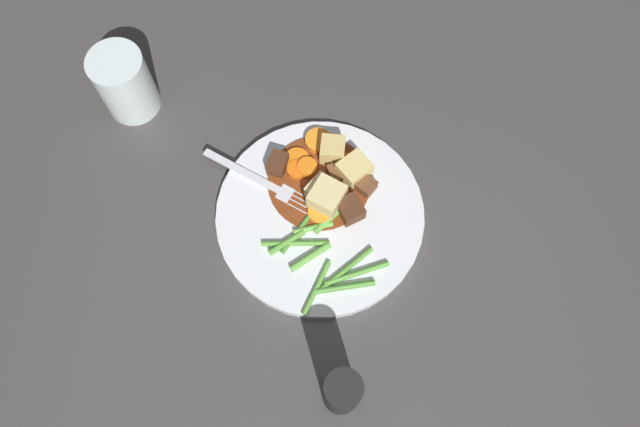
{
  "coord_description": "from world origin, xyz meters",
  "views": [
    {
      "loc": [
        -0.28,
        -0.03,
        0.77
      ],
      "look_at": [
        0.0,
        0.0,
        0.01
      ],
      "focal_mm": 35.15,
      "sensor_mm": 36.0,
      "label": 1
    }
  ],
  "objects_px": {
    "pepper_mill": "(342,392)",
    "meat_chunk_2": "(366,186)",
    "meat_chunk_1": "(278,164)",
    "dinner_plate": "(320,215)",
    "carrot_slice_4": "(297,170)",
    "potato_chunk_3": "(333,150)",
    "water_glass": "(125,83)",
    "meat_chunk_0": "(350,209)",
    "fork": "(265,183)",
    "potato_chunk_0": "(354,170)",
    "carrot_slice_3": "(317,212)",
    "potato_chunk_1": "(320,191)",
    "meat_chunk_3": "(338,173)",
    "carrot_slice_0": "(297,160)",
    "carrot_slice_2": "(318,141)",
    "potato_chunk_2": "(327,197)",
    "carrot_slice_1": "(307,168)",
    "carrot_slice_5": "(347,164)"
  },
  "relations": [
    {
      "from": "fork",
      "to": "pepper_mill",
      "type": "xyz_separation_m",
      "value": [
        -0.25,
        -0.13,
        0.04
      ]
    },
    {
      "from": "carrot_slice_3",
      "to": "meat_chunk_3",
      "type": "bearing_deg",
      "value": -20.99
    },
    {
      "from": "dinner_plate",
      "to": "carrot_slice_0",
      "type": "xyz_separation_m",
      "value": [
        0.07,
        0.04,
        0.01
      ]
    },
    {
      "from": "potato_chunk_0",
      "to": "potato_chunk_1",
      "type": "height_order",
      "value": "potato_chunk_0"
    },
    {
      "from": "pepper_mill",
      "to": "meat_chunk_3",
      "type": "bearing_deg",
      "value": 6.61
    },
    {
      "from": "dinner_plate",
      "to": "meat_chunk_0",
      "type": "distance_m",
      "value": 0.04
    },
    {
      "from": "pepper_mill",
      "to": "meat_chunk_2",
      "type": "bearing_deg",
      "value": -1.12
    },
    {
      "from": "dinner_plate",
      "to": "carrot_slice_1",
      "type": "bearing_deg",
      "value": 21.56
    },
    {
      "from": "carrot_slice_2",
      "to": "potato_chunk_0",
      "type": "bearing_deg",
      "value": -127.81
    },
    {
      "from": "carrot_slice_0",
      "to": "carrot_slice_1",
      "type": "relative_size",
      "value": 1.23
    },
    {
      "from": "carrot_slice_1",
      "to": "potato_chunk_0",
      "type": "xyz_separation_m",
      "value": [
        0.0,
        -0.06,
        0.01
      ]
    },
    {
      "from": "fork",
      "to": "water_glass",
      "type": "relative_size",
      "value": 1.66
    },
    {
      "from": "carrot_slice_2",
      "to": "meat_chunk_0",
      "type": "bearing_deg",
      "value": -151.24
    },
    {
      "from": "carrot_slice_2",
      "to": "fork",
      "type": "distance_m",
      "value": 0.09
    },
    {
      "from": "dinner_plate",
      "to": "carrot_slice_1",
      "type": "distance_m",
      "value": 0.07
    },
    {
      "from": "carrot_slice_4",
      "to": "meat_chunk_3",
      "type": "bearing_deg",
      "value": -89.57
    },
    {
      "from": "potato_chunk_0",
      "to": "meat_chunk_3",
      "type": "distance_m",
      "value": 0.02
    },
    {
      "from": "dinner_plate",
      "to": "carrot_slice_1",
      "type": "xyz_separation_m",
      "value": [
        0.06,
        0.02,
        0.01
      ]
    },
    {
      "from": "dinner_plate",
      "to": "potato_chunk_3",
      "type": "distance_m",
      "value": 0.09
    },
    {
      "from": "carrot_slice_0",
      "to": "carrot_slice_5",
      "type": "relative_size",
      "value": 1.12
    },
    {
      "from": "carrot_slice_0",
      "to": "water_glass",
      "type": "height_order",
      "value": "water_glass"
    },
    {
      "from": "carrot_slice_0",
      "to": "carrot_slice_2",
      "type": "distance_m",
      "value": 0.04
    },
    {
      "from": "potato_chunk_2",
      "to": "fork",
      "type": "relative_size",
      "value": 0.24
    },
    {
      "from": "meat_chunk_3",
      "to": "water_glass",
      "type": "distance_m",
      "value": 0.31
    },
    {
      "from": "carrot_slice_4",
      "to": "potato_chunk_2",
      "type": "height_order",
      "value": "potato_chunk_2"
    },
    {
      "from": "carrot_slice_0",
      "to": "carrot_slice_2",
      "type": "xyz_separation_m",
      "value": [
        0.03,
        -0.02,
        0.0
      ]
    },
    {
      "from": "potato_chunk_1",
      "to": "pepper_mill",
      "type": "distance_m",
      "value": 0.25
    },
    {
      "from": "potato_chunk_0",
      "to": "carrot_slice_3",
      "type": "bearing_deg",
      "value": 145.41
    },
    {
      "from": "dinner_plate",
      "to": "pepper_mill",
      "type": "height_order",
      "value": "pepper_mill"
    },
    {
      "from": "carrot_slice_0",
      "to": "carrot_slice_3",
      "type": "distance_m",
      "value": 0.08
    },
    {
      "from": "carrot_slice_2",
      "to": "potato_chunk_3",
      "type": "distance_m",
      "value": 0.03
    },
    {
      "from": "carrot_slice_0",
      "to": "potato_chunk_1",
      "type": "bearing_deg",
      "value": -141.32
    },
    {
      "from": "carrot_slice_5",
      "to": "meat_chunk_2",
      "type": "xyz_separation_m",
      "value": [
        -0.03,
        -0.03,
        0.0
      ]
    },
    {
      "from": "potato_chunk_2",
      "to": "carrot_slice_1",
      "type": "bearing_deg",
      "value": 35.1
    },
    {
      "from": "carrot_slice_1",
      "to": "potato_chunk_3",
      "type": "distance_m",
      "value": 0.04
    },
    {
      "from": "meat_chunk_1",
      "to": "fork",
      "type": "distance_m",
      "value": 0.03
    },
    {
      "from": "carrot_slice_4",
      "to": "potato_chunk_3",
      "type": "relative_size",
      "value": 0.82
    },
    {
      "from": "carrot_slice_0",
      "to": "carrot_slice_5",
      "type": "bearing_deg",
      "value": -89.8
    },
    {
      "from": "carrot_slice_2",
      "to": "potato_chunk_1",
      "type": "xyz_separation_m",
      "value": [
        -0.07,
        -0.01,
        0.01
      ]
    },
    {
      "from": "pepper_mill",
      "to": "meat_chunk_1",
      "type": "bearing_deg",
      "value": 21.87
    },
    {
      "from": "dinner_plate",
      "to": "carrot_slice_4",
      "type": "bearing_deg",
      "value": 33.86
    },
    {
      "from": "meat_chunk_3",
      "to": "carrot_slice_5",
      "type": "bearing_deg",
      "value": -34.46
    },
    {
      "from": "carrot_slice_4",
      "to": "potato_chunk_1",
      "type": "xyz_separation_m",
      "value": [
        -0.03,
        -0.03,
        0.01
      ]
    },
    {
      "from": "potato_chunk_3",
      "to": "water_glass",
      "type": "xyz_separation_m",
      "value": [
        0.06,
        0.28,
        0.02
      ]
    },
    {
      "from": "meat_chunk_0",
      "to": "water_glass",
      "type": "distance_m",
      "value": 0.34
    },
    {
      "from": "meat_chunk_3",
      "to": "fork",
      "type": "distance_m",
      "value": 0.1
    },
    {
      "from": "carrot_slice_2",
      "to": "meat_chunk_2",
      "type": "height_order",
      "value": "meat_chunk_2"
    },
    {
      "from": "meat_chunk_2",
      "to": "meat_chunk_1",
      "type": "bearing_deg",
      "value": 81.89
    },
    {
      "from": "carrot_slice_5",
      "to": "potato_chunk_0",
      "type": "bearing_deg",
      "value": -136.78
    },
    {
      "from": "meat_chunk_0",
      "to": "fork",
      "type": "relative_size",
      "value": 0.19
    }
  ]
}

